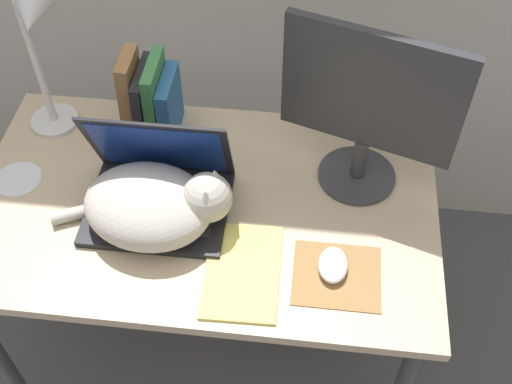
# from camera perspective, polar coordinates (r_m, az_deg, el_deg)

# --- Properties ---
(desk) EXTENTS (1.16, 0.70, 0.75)m
(desk) POSITION_cam_1_polar(r_m,az_deg,el_deg) (1.67, -4.52, -2.87)
(desk) COLOR tan
(desk) RESTS_ON ground_plane
(laptop) EXTENTS (0.34, 0.27, 0.26)m
(laptop) POSITION_cam_1_polar(r_m,az_deg,el_deg) (1.57, -8.66, 0.19)
(laptop) COLOR black
(laptop) RESTS_ON desk
(cat) EXTENTS (0.44, 0.29, 0.16)m
(cat) POSITION_cam_1_polar(r_m,az_deg,el_deg) (1.51, -8.92, -1.12)
(cat) COLOR #B2ADA3
(cat) RESTS_ON desk
(external_monitor) EXTENTS (0.41, 0.20, 0.44)m
(external_monitor) POSITION_cam_1_polar(r_m,az_deg,el_deg) (1.50, 10.00, 7.47)
(external_monitor) COLOR #333338
(external_monitor) RESTS_ON desk
(mousepad) EXTENTS (0.20, 0.18, 0.00)m
(mousepad) POSITION_cam_1_polar(r_m,az_deg,el_deg) (1.48, 7.19, -7.38)
(mousepad) COLOR olive
(mousepad) RESTS_ON desk
(computer_mouse) EXTENTS (0.07, 0.10, 0.03)m
(computer_mouse) POSITION_cam_1_polar(r_m,az_deg,el_deg) (1.47, 6.86, -6.45)
(computer_mouse) COLOR silver
(computer_mouse) RESTS_ON mousepad
(book_row) EXTENTS (0.14, 0.16, 0.24)m
(book_row) POSITION_cam_1_polar(r_m,az_deg,el_deg) (1.72, -9.37, 8.05)
(book_row) COLOR olive
(book_row) RESTS_ON desk
(desk_lamp) EXTENTS (0.17, 0.17, 0.46)m
(desk_lamp) POSITION_cam_1_polar(r_m,az_deg,el_deg) (1.65, -18.97, 12.78)
(desk_lamp) COLOR silver
(desk_lamp) RESTS_ON desk
(notepad) EXTENTS (0.18, 0.27, 0.01)m
(notepad) POSITION_cam_1_polar(r_m,az_deg,el_deg) (1.47, -1.22, -7.05)
(notepad) COLOR #E5DB6B
(notepad) RESTS_ON desk
(cd_disc) EXTENTS (0.12, 0.12, 0.00)m
(cd_disc) POSITION_cam_1_polar(r_m,az_deg,el_deg) (1.75, -20.39, 1.10)
(cd_disc) COLOR silver
(cd_disc) RESTS_ON desk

